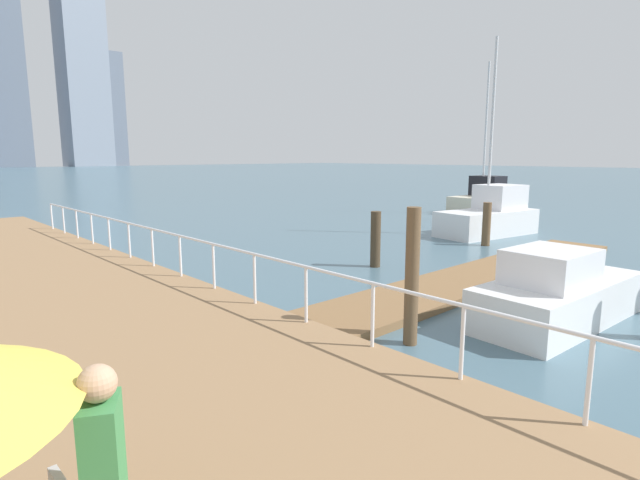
{
  "coord_description": "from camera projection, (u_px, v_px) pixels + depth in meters",
  "views": [
    {
      "loc": [
        -8.95,
        1.48,
        3.45
      ],
      "look_at": [
        -1.94,
        9.04,
        1.69
      ],
      "focal_mm": 27.88,
      "sensor_mm": 36.0,
      "label": 1
    }
  ],
  "objects": [
    {
      "name": "ground_plane",
      "position": [
        170.0,
        242.0,
        19.96
      ],
      "size": [
        300.0,
        300.0,
        0.0
      ],
      "primitive_type": "plane",
      "color": "#476675"
    },
    {
      "name": "floating_dock",
      "position": [
        481.0,
        276.0,
        14.01
      ],
      "size": [
        14.33,
        2.0,
        0.18
      ],
      "primitive_type": "cube",
      "color": "olive",
      "rests_on": "ground_plane"
    },
    {
      "name": "boardwalk_railing",
      "position": [
        233.0,
        258.0,
        10.81
      ],
      "size": [
        0.06,
        27.54,
        1.08
      ],
      "color": "white",
      "rests_on": "boardwalk"
    },
    {
      "name": "dock_piling_1",
      "position": [
        486.0,
        224.0,
        19.1
      ],
      "size": [
        0.32,
        0.32,
        1.68
      ],
      "primitive_type": "cylinder",
      "color": "brown",
      "rests_on": "ground_plane"
    },
    {
      "name": "dock_piling_3",
      "position": [
        412.0,
        277.0,
        8.99
      ],
      "size": [
        0.26,
        0.26,
        2.55
      ],
      "primitive_type": "cylinder",
      "color": "brown",
      "rests_on": "ground_plane"
    },
    {
      "name": "dock_piling_4",
      "position": [
        376.0,
        239.0,
        15.43
      ],
      "size": [
        0.32,
        0.32,
        1.75
      ],
      "primitive_type": "cylinder",
      "color": "#473826",
      "rests_on": "ground_plane"
    },
    {
      "name": "moored_boat_0",
      "position": [
        490.0,
        216.0,
        21.74
      ],
      "size": [
        4.95,
        2.68,
        8.28
      ],
      "color": "white",
      "rests_on": "ground_plane"
    },
    {
      "name": "moored_boat_2",
      "position": [
        557.0,
        294.0,
        10.28
      ],
      "size": [
        4.48,
        1.98,
        1.6
      ],
      "color": "white",
      "rests_on": "ground_plane"
    },
    {
      "name": "moored_boat_3",
      "position": [
        483.0,
        200.0,
        29.72
      ],
      "size": [
        4.16,
        2.42,
        8.74
      ],
      "color": "beige",
      "rests_on": "ground_plane"
    },
    {
      "name": "skyline_tower_3",
      "position": [
        4.0,
        66.0,
        143.26
      ],
      "size": [
        10.58,
        10.89,
        57.61
      ],
      "primitive_type": "cube",
      "rotation": [
        0.0,
        0.0,
        -0.08
      ],
      "color": "slate",
      "rests_on": "ground_plane"
    },
    {
      "name": "skyline_tower_4",
      "position": [
        81.0,
        52.0,
        153.86
      ],
      "size": [
        13.7,
        10.47,
        70.32
      ],
      "primitive_type": "cube",
      "rotation": [
        0.0,
        0.0,
        0.08
      ],
      "color": "gray",
      "rests_on": "ground_plane"
    },
    {
      "name": "skyline_tower_5",
      "position": [
        113.0,
        110.0,
        166.22
      ],
      "size": [
        6.72,
        6.49,
        36.92
      ],
      "primitive_type": "cube",
      "rotation": [
        0.0,
        0.0,
        -0.03
      ],
      "color": "slate",
      "rests_on": "ground_plane"
    }
  ]
}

